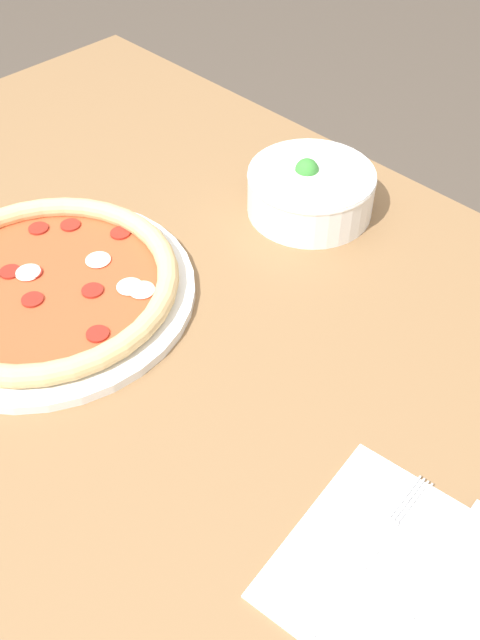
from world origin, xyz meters
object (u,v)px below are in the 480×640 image
(bowl, at_px, (311,189))
(fork, at_px, (372,553))
(pizza, at_px, (45,286))
(knife, at_px, (418,603))

(bowl, distance_m, fork, 0.51)
(bowl, xyz_separation_m, fork, (0.37, -0.35, -0.03))
(pizza, relative_size, knife, 1.61)
(bowl, relative_size, knife, 0.78)
(bowl, height_order, fork, bowl)
(pizza, distance_m, knife, 0.54)
(pizza, bearing_deg, fork, 1.33)
(bowl, bearing_deg, fork, -42.69)
(pizza, distance_m, fork, 0.48)
(bowl, relative_size, fork, 0.92)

